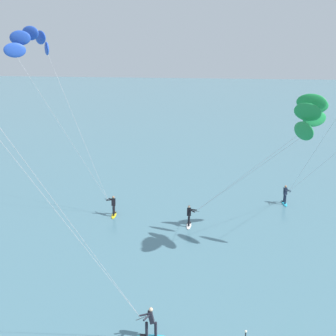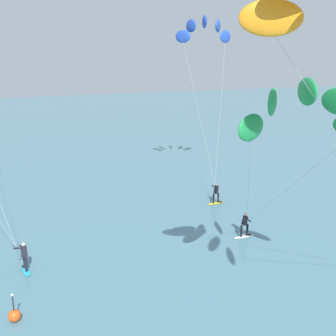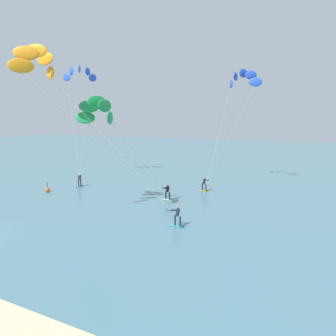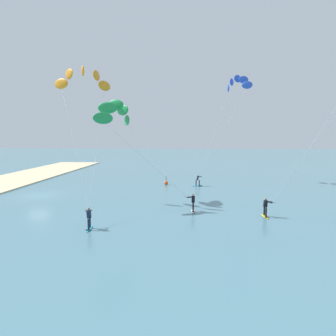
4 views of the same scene
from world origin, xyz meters
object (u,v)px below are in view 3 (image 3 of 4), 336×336
object	(u,v)px
kitesurfer_mid_water	(100,114)
marker_buoy	(48,190)
kitesurfer_downwind	(241,83)
kitesurfer_nearshore	(41,66)
kitesurfer_far_out	(80,78)

from	to	relation	value
kitesurfer_mid_water	marker_buoy	xyz separation A→B (m)	(-11.61, 3.96, -8.68)
marker_buoy	kitesurfer_mid_water	bearing A→B (deg)	-18.84
kitesurfer_mid_water	kitesurfer_downwind	world-z (taller)	kitesurfer_downwind
kitesurfer_downwind	marker_buoy	world-z (taller)	kitesurfer_downwind
kitesurfer_nearshore	kitesurfer_far_out	bearing A→B (deg)	125.88
kitesurfer_mid_water	kitesurfer_far_out	size ratio (longest dim) A/B	0.66
kitesurfer_far_out	marker_buoy	world-z (taller)	kitesurfer_far_out
kitesurfer_far_out	marker_buoy	xyz separation A→B (m)	(4.03, -10.14, -13.88)
kitesurfer_mid_water	kitesurfer_downwind	distance (m)	21.29
kitesurfer_mid_water	kitesurfer_downwind	bearing A→B (deg)	73.35
kitesurfer_nearshore	kitesurfer_downwind	xyz separation A→B (m)	(8.32, 24.34, 0.24)
kitesurfer_far_out	kitesurfer_downwind	bearing A→B (deg)	15.32
kitesurfer_nearshore	marker_buoy	world-z (taller)	kitesurfer_nearshore
kitesurfer_nearshore	kitesurfer_downwind	world-z (taller)	kitesurfer_downwind
kitesurfer_nearshore	kitesurfer_far_out	xyz separation A→B (m)	(-13.32, 18.41, 1.42)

